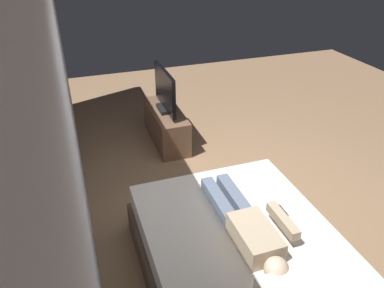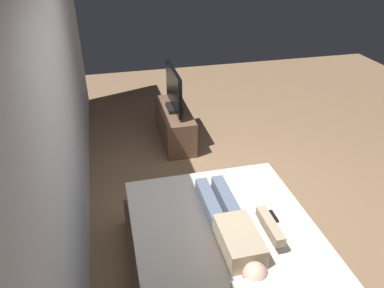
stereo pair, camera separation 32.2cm
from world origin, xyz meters
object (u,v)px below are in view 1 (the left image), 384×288
at_px(bed, 243,262).
at_px(tv_stand, 166,126).
at_px(remote, 282,211).
at_px(tv, 165,91).
at_px(person, 249,227).

xyz_separation_m(bed, tv_stand, (2.63, -0.06, -0.01)).
distance_m(remote, tv, 2.49).
bearing_deg(bed, tv, -1.38).
bearing_deg(remote, bed, 111.96).
xyz_separation_m(person, tv_stand, (2.60, -0.02, -0.37)).
bearing_deg(tv_stand, bed, 178.62).
bearing_deg(tv, bed, 178.62).
xyz_separation_m(bed, tv, (2.63, -0.06, 0.52)).
relative_size(remote, tv_stand, 0.14).
bearing_deg(bed, tv_stand, -1.38).
bearing_deg(tv, tv_stand, 90.00).
bearing_deg(remote, person, 110.47).
distance_m(person, remote, 0.44).
height_order(person, remote, person).
height_order(tv_stand, tv, tv).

